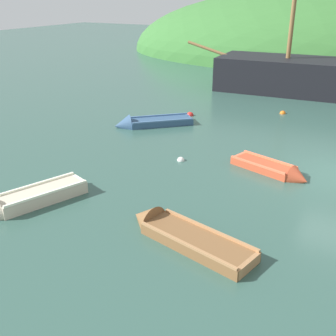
# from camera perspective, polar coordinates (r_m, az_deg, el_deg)

# --- Properties ---
(shore_hill) EXTENTS (39.18, 24.40, 12.99)m
(shore_hill) POSITION_cam_1_polar(r_m,az_deg,el_deg) (46.84, 18.69, 14.56)
(shore_hill) COLOR #387033
(shore_hill) RESTS_ON ground
(sailing_ship) EXTENTS (16.46, 4.92, 11.77)m
(sailing_ship) POSITION_cam_1_polar(r_m,az_deg,el_deg) (28.69, 21.19, 11.08)
(sailing_ship) COLOR black
(sailing_ship) RESTS_ON ground
(rowboat_near_dock) EXTENTS (3.13, 1.76, 0.86)m
(rowboat_near_dock) POSITION_cam_1_polar(r_m,az_deg,el_deg) (15.62, 14.49, -0.39)
(rowboat_near_dock) COLOR #C64C2D
(rowboat_near_dock) RESTS_ON ground
(rowboat_outer_right) EXTENTS (2.09, 3.58, 0.88)m
(rowboat_outer_right) POSITION_cam_1_polar(r_m,az_deg,el_deg) (13.59, -18.78, -4.34)
(rowboat_outer_right) COLOR beige
(rowboat_outer_right) RESTS_ON ground
(rowboat_far) EXTENTS (4.03, 1.93, 1.00)m
(rowboat_far) POSITION_cam_1_polar(r_m,az_deg,el_deg) (11.28, 1.49, -9.25)
(rowboat_far) COLOR brown
(rowboat_far) RESTS_ON ground
(rowboat_center) EXTENTS (3.57, 3.41, 1.05)m
(rowboat_center) POSITION_cam_1_polar(r_m,az_deg,el_deg) (20.63, -2.82, 6.16)
(rowboat_center) COLOR #335175
(rowboat_center) RESTS_ON ground
(buoy_white) EXTENTS (0.30, 0.30, 0.30)m
(buoy_white) POSITION_cam_1_polar(r_m,az_deg,el_deg) (16.28, 1.79, 1.05)
(buoy_white) COLOR white
(buoy_white) RESTS_ON ground
(buoy_orange) EXTENTS (0.32, 0.32, 0.32)m
(buoy_orange) POSITION_cam_1_polar(r_m,az_deg,el_deg) (23.58, 15.61, 7.28)
(buoy_orange) COLOR orange
(buoy_orange) RESTS_ON ground
(buoy_red) EXTENTS (0.39, 0.39, 0.39)m
(buoy_red) POSITION_cam_1_polar(r_m,az_deg,el_deg) (22.38, 3.08, 7.28)
(buoy_red) COLOR red
(buoy_red) RESTS_ON ground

